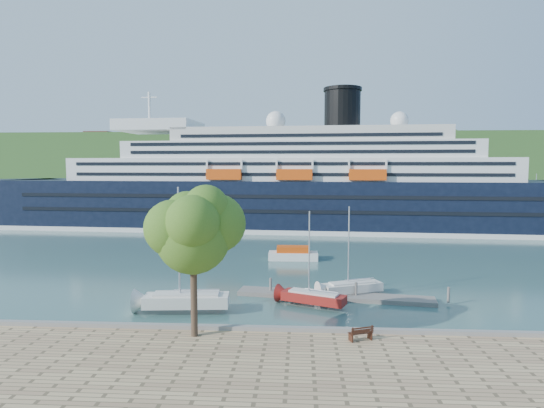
% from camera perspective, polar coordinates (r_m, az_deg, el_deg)
% --- Properties ---
extents(ground, '(400.00, 400.00, 0.00)m').
position_cam_1_polar(ground, '(33.86, -0.51, -17.05)').
color(ground, '#2F5452').
rests_on(ground, ground).
extents(far_hillside, '(400.00, 50.00, 24.00)m').
position_cam_1_polar(far_hillside, '(176.36, 2.78, 4.63)').
color(far_hillside, '#365E25').
rests_on(far_hillside, ground).
extents(quay_coping, '(220.00, 0.50, 0.30)m').
position_cam_1_polar(quay_coping, '(33.26, -0.54, -15.34)').
color(quay_coping, slate).
rests_on(quay_coping, promenade).
extents(cruise_ship, '(124.18, 25.72, 27.69)m').
position_cam_1_polar(cruise_ship, '(90.66, 0.48, 5.61)').
color(cruise_ship, black).
rests_on(cruise_ship, ground).
extents(park_bench, '(1.84, 1.26, 1.09)m').
position_cam_1_polar(park_bench, '(31.99, 11.04, -15.52)').
color(park_bench, '#411F12').
rests_on(park_bench, promenade).
extents(promenade_tree, '(6.75, 6.75, 11.18)m').
position_cam_1_polar(promenade_tree, '(31.27, -9.84, -6.36)').
color(promenade_tree, '#315B18').
rests_on(promenade_tree, promenade).
extents(floating_pontoon, '(18.71, 4.92, 0.41)m').
position_cam_1_polar(floating_pontoon, '(44.61, 7.79, -11.37)').
color(floating_pontoon, gray).
rests_on(floating_pontoon, ground).
extents(sailboat_white_near, '(8.17, 2.93, 10.33)m').
position_cam_1_polar(sailboat_white_near, '(39.59, -10.78, -6.11)').
color(sailboat_white_near, silver).
rests_on(sailboat_white_near, ground).
extents(sailboat_red, '(6.55, 4.12, 8.22)m').
position_cam_1_polar(sailboat_red, '(40.81, 5.27, -7.22)').
color(sailboat_red, maroon).
rests_on(sailboat_red, ground).
extents(sailboat_white_far, '(6.68, 3.99, 8.35)m').
position_cam_1_polar(sailboat_white_far, '(44.69, 10.10, -6.14)').
color(sailboat_white_far, silver).
rests_on(sailboat_white_far, ground).
extents(tender_launch, '(6.65, 2.30, 1.84)m').
position_cam_1_polar(tender_launch, '(61.38, 2.68, -6.16)').
color(tender_launch, '#D9450C').
rests_on(tender_launch, ground).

